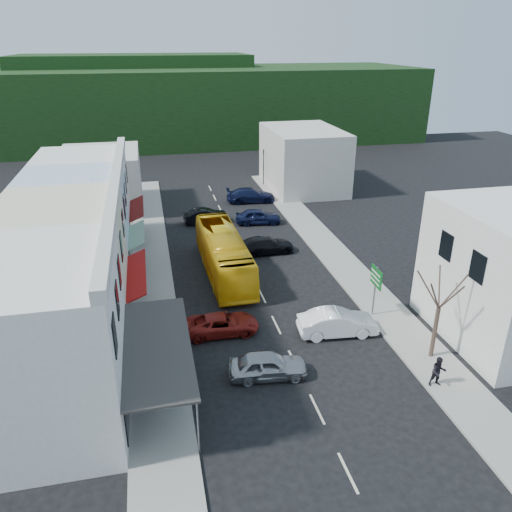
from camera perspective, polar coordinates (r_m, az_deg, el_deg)
The scene contains 20 objects.
ground at distance 31.95m, azimuth 2.33°, elevation -7.87°, with size 120.00×120.00×0.00m, color black.
sidewalk_left at distance 39.92m, azimuth -11.83°, elevation -1.46°, with size 3.00×52.00×0.15m, color gray.
sidewalk_right at distance 42.50m, azimuth 8.76°, elevation 0.37°, with size 3.00×52.00×0.15m, color gray.
shopfront_row at distance 34.20m, azimuth -20.52°, elevation 0.30°, with size 8.25×30.00×8.00m.
distant_block_left at distance 55.24m, azimuth -17.26°, elevation 8.28°, with size 8.00×10.00×6.00m, color #B7B2A8.
distant_block_right at distance 60.57m, azimuth 5.41°, elevation 11.02°, with size 8.00×12.00×7.00m, color #B7B2A8.
hillside at distance 92.09m, azimuth -9.21°, elevation 17.21°, with size 80.00×26.00×14.00m.
bus at distance 38.03m, azimuth -3.72°, elevation 0.15°, with size 2.50×11.60×3.10m, color yellow.
car_silver at distance 27.18m, azimuth 1.36°, elevation -12.41°, with size 1.80×4.40×1.40m, color #A7A6AB.
car_white at distance 31.06m, azimuth 9.27°, elevation -7.69°, with size 1.80×4.40×1.40m, color white.
car_red at distance 30.84m, azimuth -3.88°, elevation -7.65°, with size 1.90×4.60×1.40m, color maroon.
car_black_near at distance 41.90m, azimuth 1.08°, elevation 1.24°, with size 1.84×4.50×1.40m, color black.
car_navy_mid at distance 48.64m, azimuth 0.24°, elevation 4.49°, with size 1.80×4.40×1.40m, color black.
car_black_far at distance 49.13m, azimuth -5.71°, elevation 4.57°, with size 1.80×4.40×1.40m, color black.
car_navy_far at distance 55.31m, azimuth -0.60°, elevation 6.89°, with size 1.84×4.50×1.40m, color black.
pedestrian_left at distance 31.31m, azimuth -9.90°, elevation -6.82°, with size 0.60×0.40×1.70m, color black.
pedestrian_right at distance 27.87m, azimuth 20.14°, elevation -12.31°, with size 0.70×0.44×1.70m, color black.
direction_sign at distance 32.87m, azimuth 13.41°, elevation -4.04°, with size 0.22×1.60×3.55m, color #0A5F1B, non-canonical shape.
street_tree at distance 28.98m, azimuth 20.15°, elevation -5.62°, with size 2.60×2.60×6.46m, color #3A2B24, non-canonical shape.
traffic_signal at distance 61.42m, azimuth 0.87°, elevation 10.08°, with size 0.53×0.93×4.46m, color black, non-canonical shape.
Camera 1 is at (-7.08, -26.28, 16.73)m, focal length 35.00 mm.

